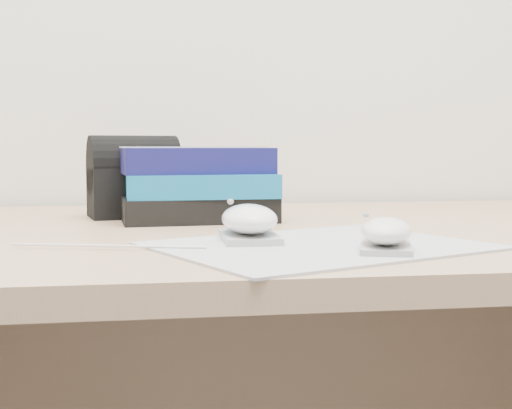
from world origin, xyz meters
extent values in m
cube|color=#A37B5A|center=(0.00, 1.58, 0.71)|extent=(1.60, 0.80, 0.03)
cube|color=#A37B5A|center=(0.00, 1.96, 0.35)|extent=(1.52, 0.03, 0.35)
cube|color=gray|center=(-0.03, 1.36, 0.73)|extent=(0.42, 0.38, 0.00)
cube|color=#9E9EA1|center=(-0.10, 1.41, 0.74)|extent=(0.06, 0.12, 0.01)
ellipsoid|color=white|center=(-0.10, 1.41, 0.76)|extent=(0.07, 0.12, 0.03)
ellipsoid|color=gray|center=(-0.12, 1.41, 0.78)|extent=(0.01, 0.01, 0.01)
cube|color=#959598|center=(0.03, 1.31, 0.74)|extent=(0.08, 0.11, 0.01)
ellipsoid|color=white|center=(0.03, 1.31, 0.75)|extent=(0.08, 0.11, 0.03)
ellipsoid|color=gray|center=(0.01, 1.31, 0.77)|extent=(0.01, 0.01, 0.01)
cylinder|color=white|center=(-0.26, 1.38, 0.73)|extent=(0.21, 0.06, 0.00)
cube|color=black|center=(-0.14, 1.69, 0.75)|extent=(0.24, 0.20, 0.04)
cube|color=#0E689E|center=(-0.14, 1.68, 0.78)|extent=(0.23, 0.18, 0.03)
cube|color=#11114D|center=(-0.15, 1.69, 0.82)|extent=(0.23, 0.19, 0.04)
cube|color=silver|center=(-0.15, 1.67, 0.84)|extent=(0.22, 0.07, 0.00)
cube|color=black|center=(-0.24, 1.74, 0.77)|extent=(0.15, 0.12, 0.08)
cylinder|color=black|center=(-0.24, 1.74, 0.81)|extent=(0.15, 0.12, 0.09)
camera|label=1|loc=(-0.22, 0.60, 0.84)|focal=50.00mm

